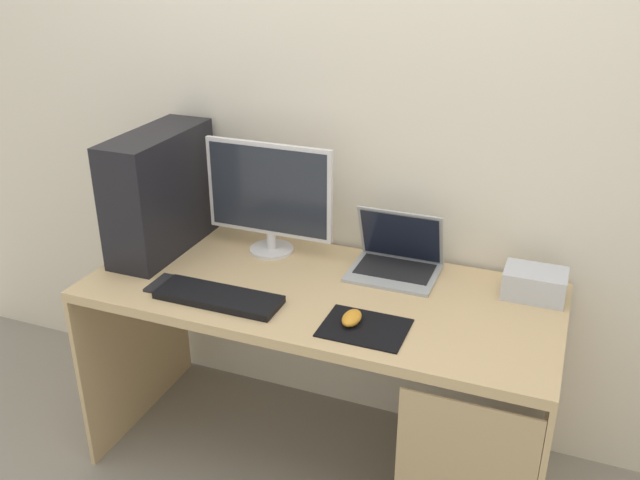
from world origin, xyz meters
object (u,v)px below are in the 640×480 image
(projector, at_px, (535,284))
(mouse_left, at_px, (352,318))
(laptop, at_px, (396,260))
(monitor, at_px, (269,196))
(keyboard, at_px, (219,297))
(cell_phone, at_px, (163,284))
(pc_tower, at_px, (160,192))

(projector, distance_m, mouse_left, 0.63)
(laptop, xyz_separation_m, mouse_left, (-0.03, -0.40, -0.02))
(laptop, distance_m, mouse_left, 0.40)
(monitor, bearing_deg, keyboard, -90.23)
(projector, bearing_deg, cell_phone, -162.08)
(keyboard, bearing_deg, cell_phone, 174.37)
(pc_tower, bearing_deg, cell_phone, -58.98)
(pc_tower, xyz_separation_m, projector, (1.35, 0.12, -0.18))
(projector, distance_m, cell_phone, 1.25)
(pc_tower, relative_size, projector, 2.47)
(mouse_left, bearing_deg, cell_phone, 179.77)
(pc_tower, distance_m, laptop, 0.90)
(pc_tower, xyz_separation_m, mouse_left, (0.84, -0.27, -0.20))
(pc_tower, relative_size, cell_phone, 3.81)
(pc_tower, distance_m, cell_phone, 0.38)
(mouse_left, relative_size, cell_phone, 0.74)
(mouse_left, bearing_deg, pc_tower, 162.50)
(pc_tower, bearing_deg, keyboard, -36.33)
(monitor, height_order, mouse_left, monitor)
(pc_tower, height_order, keyboard, pc_tower)
(pc_tower, height_order, mouse_left, pc_tower)
(monitor, relative_size, laptop, 1.60)
(pc_tower, bearing_deg, monitor, 16.05)
(cell_phone, bearing_deg, mouse_left, -0.23)
(laptop, height_order, cell_phone, laptop)
(monitor, xyz_separation_m, cell_phone, (-0.23, -0.38, -0.22))
(laptop, height_order, mouse_left, laptop)
(monitor, relative_size, mouse_left, 5.08)
(monitor, bearing_deg, pc_tower, -163.95)
(keyboard, bearing_deg, laptop, 40.66)
(monitor, xyz_separation_m, laptop, (0.48, 0.02, -0.18))
(keyboard, xyz_separation_m, cell_phone, (-0.23, 0.02, -0.01))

